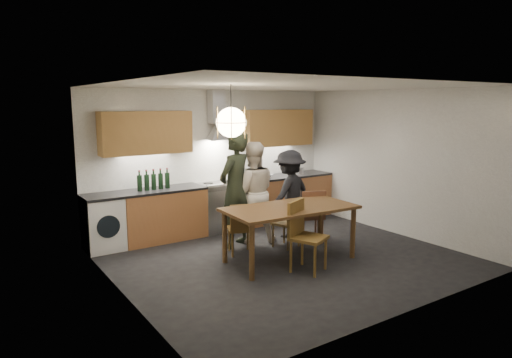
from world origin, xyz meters
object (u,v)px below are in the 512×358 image
chair_front (303,231)px  mixing_bowl (264,176)px  person_mid (252,192)px  stock_pot (299,171)px  chair_back_left (241,226)px  person_right (289,194)px  person_left (235,189)px  dining_table (290,213)px  wine_bottles (154,180)px

chair_front → mixing_bowl: (1.05, 2.46, 0.37)m
person_mid → stock_pot: 1.99m
chair_back_left → person_right: person_right is taller
person_right → mixing_bowl: person_right is taller
chair_back_left → person_left: person_left is taller
chair_back_left → person_mid: (0.54, 0.50, 0.38)m
dining_table → person_left: (-0.31, 1.07, 0.23)m
person_right → person_left: bearing=-19.7°
chair_back_left → wine_bottles: size_ratio=1.44×
person_left → wine_bottles: 1.43m
person_right → mixing_bowl: (0.18, 1.04, 0.17)m
person_mid → stock_pot: bearing=-130.0°
person_left → wine_bottles: size_ratio=3.32×
dining_table → stock_pot: stock_pot is taller
person_right → mixing_bowl: size_ratio=4.85×
person_mid → person_right: size_ratio=1.11×
dining_table → person_mid: person_mid is taller
stock_pot → wine_bottles: bearing=179.3°
dining_table → person_right: (0.76, 1.00, 0.04)m
stock_pot → person_mid: bearing=-152.5°
chair_front → wine_bottles: size_ratio=1.74×
dining_table → wine_bottles: 2.48m
person_right → stock_pot: size_ratio=8.71×
stock_pot → person_left: bearing=-155.6°
chair_front → person_mid: person_mid is taller
chair_back_left → mixing_bowl: (1.43, 1.43, 0.46)m
person_left → stock_pot: 2.34m
dining_table → person_right: person_right is taller
dining_table → wine_bottles: (-1.32, 2.07, 0.34)m
dining_table → chair_back_left: bearing=131.8°
dining_table → stock_pot: size_ratio=11.33×
stock_pot → wine_bottles: wine_bottles is taller
person_mid → stock_pot: person_mid is taller
dining_table → person_mid: bearing=90.6°
chair_back_left → wine_bottles: 1.79m
chair_front → person_left: person_left is taller
chair_front → chair_back_left: bearing=85.6°
chair_back_left → chair_front: (0.38, -1.03, 0.10)m
wine_bottles → person_mid: bearing=-35.0°
chair_front → stock_pot: bearing=27.2°
person_mid → person_right: (0.71, -0.11, -0.09)m
dining_table → chair_front: chair_front is taller
chair_front → mixing_bowl: 2.70m
person_left → stock_pot: size_ratio=10.79×
stock_pot → mixing_bowl: bearing=179.8°
chair_front → person_mid: 1.57m
chair_back_left → stock_pot: bearing=-127.5°
dining_table → chair_front: size_ratio=2.01×
person_left → dining_table: bearing=81.9°
person_left → person_right: size_ratio=1.24×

